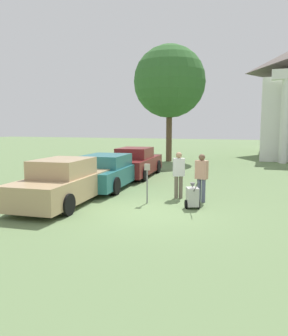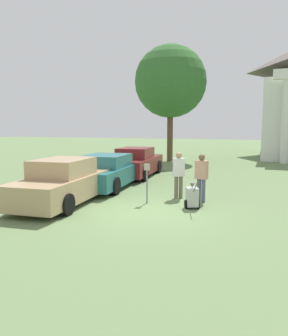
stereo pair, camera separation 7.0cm
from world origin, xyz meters
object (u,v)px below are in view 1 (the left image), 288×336
object	(u,v)px
parked_car_maroon	(136,163)
person_supervisor	(202,175)
equipment_cart	(192,197)
parked_car_tan	(66,183)
parking_meter	(147,176)
parked_car_teal	(108,172)
person_worker	(179,172)

from	to	relation	value
parked_car_maroon	person_supervisor	xyz separation A→B (m)	(4.42, -4.81, 0.25)
equipment_cart	parked_car_maroon	bearing A→B (deg)	102.82
parked_car_tan	equipment_cart	distance (m)	4.39
parked_car_maroon	equipment_cart	world-z (taller)	parked_car_maroon
parking_meter	person_supervisor	size ratio (longest dim) A/B	0.81
parked_car_teal	person_supervisor	world-z (taller)	person_supervisor
parked_car_maroon	parked_car_teal	bearing A→B (deg)	-95.20
person_worker	person_supervisor	world-z (taller)	person_worker
parked_car_tan	equipment_cart	size ratio (longest dim) A/B	5.20
parked_car_tan	parked_car_maroon	distance (m)	6.56
equipment_cart	parked_car_teal	bearing A→B (deg)	126.20
person_worker	equipment_cart	bearing A→B (deg)	97.98
parked_car_tan	parking_meter	bearing A→B (deg)	13.15
parked_car_maroon	parking_meter	bearing A→B (deg)	-69.74
parked_car_maroon	person_supervisor	bearing A→B (deg)	-52.65
parked_car_teal	parked_car_maroon	size ratio (longest dim) A/B	1.06
equipment_cart	parked_car_tan	bearing A→B (deg)	165.83
parked_car_tan	person_supervisor	xyz separation A→B (m)	(4.42, 1.75, 0.26)
parked_car_teal	person_supervisor	bearing A→B (deg)	-23.76
parking_meter	equipment_cart	xyz separation A→B (m)	(1.62, -0.17, -0.57)
equipment_cart	person_supervisor	bearing A→B (deg)	60.91
parking_meter	parked_car_tan	bearing A→B (deg)	-161.64
parking_meter	person_supervisor	bearing A→B (deg)	26.35
parked_car_maroon	person_supervisor	distance (m)	6.54
parked_car_teal	parking_meter	bearing A→B (deg)	-46.10
parked_car_tan	equipment_cart	world-z (taller)	parked_car_tan
parked_car_maroon	person_worker	size ratio (longest dim) A/B	2.91
person_worker	equipment_cart	size ratio (longest dim) A/B	1.73
parking_meter	equipment_cart	world-z (taller)	parking_meter
parked_car_maroon	parking_meter	xyz separation A→B (m)	(2.70, -5.66, 0.24)
parked_car_tan	parked_car_maroon	world-z (taller)	parked_car_tan
parked_car_maroon	person_worker	xyz separation A→B (m)	(3.52, -4.51, 0.27)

